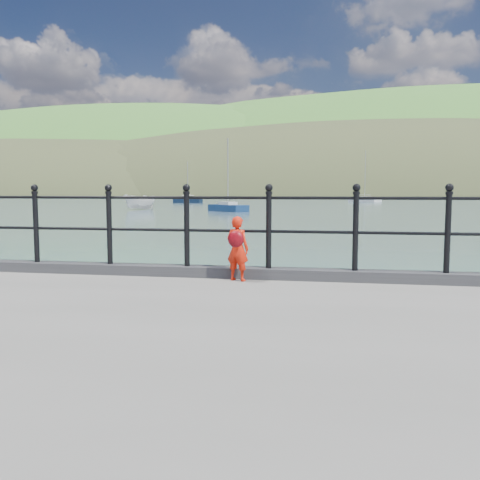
% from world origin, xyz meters
% --- Properties ---
extents(ground, '(600.00, 600.00, 0.00)m').
position_xyz_m(ground, '(0.00, 0.00, 0.00)').
color(ground, '#2D4251').
rests_on(ground, ground).
extents(kerb, '(60.00, 0.30, 0.15)m').
position_xyz_m(kerb, '(0.00, -0.15, 1.07)').
color(kerb, '#28282B').
rests_on(kerb, quay).
extents(railing, '(18.11, 0.11, 1.20)m').
position_xyz_m(railing, '(0.00, -0.15, 1.82)').
color(railing, black).
rests_on(railing, kerb).
extents(far_shore, '(830.00, 200.00, 156.00)m').
position_xyz_m(far_shore, '(38.34, 239.41, -22.57)').
color(far_shore, '#333A21').
rests_on(far_shore, ground).
extents(child, '(0.38, 0.34, 0.90)m').
position_xyz_m(child, '(0.20, -0.41, 1.46)').
color(child, red).
rests_on(child, quay).
extents(launch_white, '(3.60, 4.76, 1.74)m').
position_xyz_m(launch_white, '(-19.84, 47.76, 0.87)').
color(launch_white, silver).
rests_on(launch_white, ground).
extents(sailboat_port, '(4.99, 4.96, 7.83)m').
position_xyz_m(sailboat_port, '(-9.09, 45.22, 0.34)').
color(sailboat_port, navy).
rests_on(sailboat_port, ground).
extents(sailboat_deep, '(6.08, 6.39, 9.95)m').
position_xyz_m(sailboat_deep, '(8.07, 93.13, 0.34)').
color(sailboat_deep, beige).
rests_on(sailboat_deep, ground).
extents(sailboat_left, '(5.16, 2.28, 7.24)m').
position_xyz_m(sailboat_left, '(-22.57, 77.30, 0.34)').
color(sailboat_left, black).
rests_on(sailboat_left, ground).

